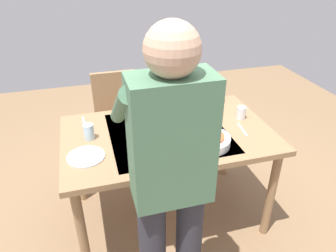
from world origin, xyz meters
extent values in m
plane|color=#846647|center=(0.00, 0.00, 0.00)|extent=(6.00, 6.00, 0.00)
cube|color=#93704C|center=(0.00, 0.00, 0.76)|extent=(1.45, 0.89, 0.04)
cube|color=beige|center=(0.00, 0.00, 0.78)|extent=(0.80, 0.76, 0.00)
cylinder|color=#93704C|center=(-0.65, -0.38, 0.37)|extent=(0.06, 0.06, 0.74)
cylinder|color=#93704C|center=(0.65, -0.38, 0.37)|extent=(0.06, 0.06, 0.74)
cylinder|color=#93704C|center=(-0.65, 0.38, 0.37)|extent=(0.06, 0.06, 0.74)
cylinder|color=#93704C|center=(0.65, 0.38, 0.37)|extent=(0.06, 0.06, 0.74)
cube|color=brown|center=(0.26, -0.75, 0.45)|extent=(0.40, 0.40, 0.04)
cube|color=#93704C|center=(0.26, -0.93, 0.70)|extent=(0.40, 0.04, 0.45)
cylinder|color=#93704C|center=(0.09, -0.92, 0.23)|extent=(0.04, 0.04, 0.43)
cylinder|color=#93704C|center=(0.43, -0.92, 0.23)|extent=(0.04, 0.04, 0.43)
cylinder|color=#93704C|center=(0.09, -0.58, 0.23)|extent=(0.04, 0.04, 0.43)
cylinder|color=#93704C|center=(0.43, -0.58, 0.23)|extent=(0.04, 0.04, 0.43)
cylinder|color=#2D2D38|center=(0.09, 0.73, 0.44)|extent=(0.14, 0.14, 0.88)
cube|color=#4C7556|center=(0.19, 0.73, 1.18)|extent=(0.36, 0.20, 0.60)
sphere|color=tan|center=(0.19, 0.73, 1.58)|extent=(0.22, 0.22, 0.22)
cylinder|color=#4C7556|center=(0.36, 0.49, 1.25)|extent=(0.08, 0.52, 0.40)
cylinder|color=#4C7556|center=(0.02, 0.49, 1.25)|extent=(0.08, 0.52, 0.40)
cylinder|color=black|center=(0.25, 0.13, 0.88)|extent=(0.07, 0.07, 0.20)
cylinder|color=black|center=(0.25, 0.13, 1.02)|extent=(0.03, 0.03, 0.08)
cylinder|color=black|center=(0.25, 0.13, 1.07)|extent=(0.03, 0.03, 0.02)
cylinder|color=white|center=(0.09, 0.16, 0.78)|extent=(0.06, 0.06, 0.01)
cylinder|color=white|center=(0.09, 0.16, 0.82)|extent=(0.01, 0.01, 0.07)
cone|color=white|center=(0.09, 0.16, 0.89)|extent=(0.07, 0.07, 0.07)
cylinder|color=beige|center=(0.09, 0.16, 0.87)|extent=(0.03, 0.03, 0.03)
cylinder|color=white|center=(0.05, 0.04, 0.78)|extent=(0.06, 0.06, 0.01)
cylinder|color=white|center=(0.05, 0.04, 0.82)|extent=(0.01, 0.01, 0.07)
cone|color=white|center=(0.05, 0.04, 0.89)|extent=(0.07, 0.07, 0.07)
cylinder|color=beige|center=(0.05, 0.04, 0.87)|extent=(0.03, 0.03, 0.03)
cylinder|color=silver|center=(-0.58, -0.05, 0.82)|extent=(0.07, 0.07, 0.09)
cylinder|color=silver|center=(0.53, -0.06, 0.83)|extent=(0.07, 0.07, 0.11)
cylinder|color=silver|center=(-0.54, -0.36, 0.82)|extent=(0.07, 0.07, 0.09)
cylinder|color=silver|center=(-0.21, 0.21, 0.80)|extent=(0.30, 0.30, 0.05)
cylinder|color=#C6562D|center=(-0.21, 0.21, 0.83)|extent=(0.22, 0.22, 0.03)
cylinder|color=silver|center=(-0.02, -0.27, 0.80)|extent=(0.18, 0.18, 0.05)
cylinder|color=#4C843D|center=(-0.02, -0.27, 0.83)|extent=(0.13, 0.13, 0.03)
cylinder|color=silver|center=(0.57, 0.15, 0.78)|extent=(0.23, 0.23, 0.01)
cylinder|color=silver|center=(-0.30, -0.14, 0.78)|extent=(0.23, 0.23, 0.01)
cube|color=silver|center=(0.56, -0.29, 0.78)|extent=(0.02, 0.20, 0.00)
cube|color=silver|center=(-0.51, 0.11, 0.78)|extent=(0.03, 0.18, 0.00)
camera|label=1|loc=(0.52, 1.82, 1.91)|focal=33.90mm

